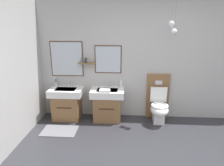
{
  "coord_description": "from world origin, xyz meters",
  "views": [
    {
      "loc": [
        -0.54,
        -2.15,
        2.04
      ],
      "look_at": [
        -0.8,
        1.68,
        0.88
      ],
      "focal_mm": 31.97,
      "sensor_mm": 36.0,
      "label": 1
    }
  ],
  "objects_px": {
    "toilet": "(158,104)",
    "soap_dispenser": "(121,84)",
    "folded_hand_towel": "(105,91)",
    "vanity_sink_right": "(108,103)",
    "vanity_sink_left": "(67,102)",
    "toothbrush_cup": "(56,84)"
  },
  "relations": [
    {
      "from": "toilet",
      "to": "soap_dispenser",
      "type": "height_order",
      "value": "toilet"
    },
    {
      "from": "folded_hand_towel",
      "to": "vanity_sink_right",
      "type": "bearing_deg",
      "value": 74.71
    },
    {
      "from": "vanity_sink_left",
      "to": "toothbrush_cup",
      "type": "height_order",
      "value": "toothbrush_cup"
    },
    {
      "from": "vanity_sink_right",
      "to": "soap_dispenser",
      "type": "bearing_deg",
      "value": 32.03
    },
    {
      "from": "toilet",
      "to": "folded_hand_towel",
      "type": "height_order",
      "value": "toilet"
    },
    {
      "from": "vanity_sink_left",
      "to": "vanity_sink_right",
      "type": "distance_m",
      "value": 0.9
    },
    {
      "from": "vanity_sink_right",
      "to": "toothbrush_cup",
      "type": "distance_m",
      "value": 1.24
    },
    {
      "from": "toilet",
      "to": "toothbrush_cup",
      "type": "xyz_separation_m",
      "value": [
        -2.26,
        0.16,
        0.37
      ]
    },
    {
      "from": "vanity_sink_right",
      "to": "folded_hand_towel",
      "type": "distance_m",
      "value": 0.37
    },
    {
      "from": "vanity_sink_left",
      "to": "vanity_sink_right",
      "type": "bearing_deg",
      "value": 0.0
    },
    {
      "from": "toilet",
      "to": "toothbrush_cup",
      "type": "height_order",
      "value": "toilet"
    },
    {
      "from": "vanity_sink_left",
      "to": "vanity_sink_right",
      "type": "xyz_separation_m",
      "value": [
        0.9,
        0.0,
        0.0
      ]
    },
    {
      "from": "vanity_sink_left",
      "to": "vanity_sink_right",
      "type": "height_order",
      "value": "same"
    },
    {
      "from": "vanity_sink_right",
      "to": "vanity_sink_left",
      "type": "bearing_deg",
      "value": 180.0
    },
    {
      "from": "folded_hand_towel",
      "to": "soap_dispenser",
      "type": "bearing_deg",
      "value": 45.0
    },
    {
      "from": "vanity_sink_right",
      "to": "toilet",
      "type": "distance_m",
      "value": 1.09
    },
    {
      "from": "toothbrush_cup",
      "to": "soap_dispenser",
      "type": "distance_m",
      "value": 1.45
    },
    {
      "from": "soap_dispenser",
      "to": "vanity_sink_left",
      "type": "bearing_deg",
      "value": -171.44
    },
    {
      "from": "vanity_sink_left",
      "to": "toilet",
      "type": "height_order",
      "value": "toilet"
    },
    {
      "from": "vanity_sink_left",
      "to": "soap_dispenser",
      "type": "bearing_deg",
      "value": 8.56
    },
    {
      "from": "vanity_sink_right",
      "to": "folded_hand_towel",
      "type": "bearing_deg",
      "value": -105.29
    },
    {
      "from": "vanity_sink_right",
      "to": "soap_dispenser",
      "type": "relative_size",
      "value": 3.79
    }
  ]
}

